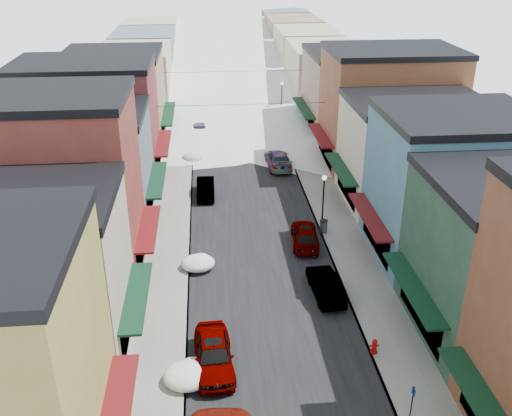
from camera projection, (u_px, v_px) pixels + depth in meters
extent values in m
cube|color=black|center=(232.00, 110.00, 75.50)|extent=(10.00, 160.00, 0.01)
cube|color=gray|center=(182.00, 111.00, 74.93)|extent=(3.20, 160.00, 0.15)
cube|color=gray|center=(282.00, 109.00, 76.00)|extent=(3.20, 160.00, 0.15)
cube|color=slate|center=(194.00, 111.00, 75.06)|extent=(0.10, 160.00, 0.15)
cube|color=slate|center=(270.00, 109.00, 75.88)|extent=(0.10, 160.00, 0.15)
cube|color=#5D0F12|center=(116.00, 415.00, 23.15)|extent=(1.20, 7.22, 0.15)
cube|color=#C1B79C|center=(26.00, 281.00, 29.78)|extent=(10.00, 8.00, 9.00)
cube|color=black|center=(9.00, 198.00, 27.74)|extent=(10.20, 8.20, 0.50)
cube|color=black|center=(136.00, 296.00, 30.79)|extent=(1.20, 6.80, 0.15)
cube|color=maroon|center=(48.00, 193.00, 36.29)|extent=(11.00, 8.00, 12.00)
cube|color=black|center=(31.00, 97.00, 33.60)|extent=(11.20, 8.20, 0.50)
cube|color=#5D0F12|center=(148.00, 228.00, 37.99)|extent=(1.20, 6.80, 0.15)
cube|color=slate|center=(84.00, 170.00, 44.73)|extent=(10.00, 9.00, 8.50)
cube|color=black|center=(76.00, 114.00, 42.79)|extent=(10.20, 9.20, 0.50)
cube|color=black|center=(157.00, 180.00, 45.63)|extent=(1.20, 7.65, 0.15)
cube|color=maroon|center=(89.00, 124.00, 52.31)|extent=(12.00, 9.00, 10.50)
cube|color=black|center=(81.00, 63.00, 49.95)|extent=(12.20, 9.20, 0.50)
cube|color=#5D0F12|center=(163.00, 143.00, 53.72)|extent=(1.20, 7.65, 0.15)
cube|color=#938160|center=(115.00, 101.00, 61.60)|extent=(10.00, 11.00, 9.50)
cube|color=black|center=(110.00, 54.00, 59.45)|extent=(10.20, 11.20, 0.50)
cube|color=black|center=(168.00, 114.00, 62.72)|extent=(1.20, 9.35, 0.15)
cube|color=black|center=(487.00, 408.00, 23.47)|extent=(1.20, 7.65, 0.15)
cube|color=black|center=(413.00, 287.00, 31.57)|extent=(1.20, 7.65, 0.15)
cube|color=teal|center=(451.00, 189.00, 39.34)|extent=(10.00, 9.00, 10.00)
cube|color=black|center=(463.00, 116.00, 37.09)|extent=(10.20, 9.20, 0.50)
cube|color=#5D0F12|center=(369.00, 216.00, 39.66)|extent=(1.20, 7.65, 0.15)
cube|color=beige|center=(413.00, 155.00, 47.80)|extent=(11.00, 9.00, 8.50)
cube|color=black|center=(419.00, 102.00, 45.87)|extent=(11.20, 9.20, 0.50)
cube|color=black|center=(341.00, 169.00, 47.76)|extent=(1.20, 7.65, 0.15)
cube|color=brown|center=(388.00, 111.00, 55.40)|extent=(12.00, 9.00, 11.00)
cube|color=black|center=(394.00, 50.00, 52.93)|extent=(12.20, 9.20, 0.50)
cube|color=#5D0F12|center=(320.00, 135.00, 55.85)|extent=(1.20, 7.65, 0.15)
cube|color=#8D745C|center=(352.00, 95.00, 64.74)|extent=(10.00, 11.00, 9.00)
cube|color=black|center=(356.00, 53.00, 62.70)|extent=(10.20, 11.20, 0.50)
cube|color=black|center=(303.00, 108.00, 64.85)|extent=(1.20, 9.35, 0.15)
cube|color=gray|center=(136.00, 79.00, 74.57)|extent=(9.00, 13.00, 8.00)
cube|color=gray|center=(324.00, 75.00, 76.59)|extent=(9.00, 13.00, 8.00)
cube|color=gray|center=(145.00, 58.00, 87.16)|extent=(9.00, 13.00, 8.00)
cube|color=gray|center=(306.00, 56.00, 89.18)|extent=(9.00, 13.00, 8.00)
cube|color=gray|center=(152.00, 43.00, 99.75)|extent=(9.00, 13.00, 8.00)
cube|color=gray|center=(293.00, 41.00, 101.77)|extent=(9.00, 13.00, 8.00)
cube|color=gray|center=(157.00, 31.00, 112.34)|extent=(9.00, 13.00, 8.00)
cube|color=gray|center=(283.00, 30.00, 114.36)|extent=(9.00, 13.00, 8.00)
cylinder|color=black|center=(242.00, 104.00, 54.85)|extent=(16.40, 0.04, 0.04)
cylinder|color=black|center=(233.00, 71.00, 68.34)|extent=(16.40, 0.04, 0.04)
imported|color=#9FA0A7|center=(214.00, 354.00, 30.08)|extent=(2.28, 5.09, 1.70)
imported|color=black|center=(206.00, 189.00, 50.22)|extent=(1.57, 4.39, 1.44)
imported|color=#AFB1B8|center=(199.00, 132.00, 64.74)|extent=(2.35, 5.39, 1.54)
imported|color=black|center=(326.00, 285.00, 36.26)|extent=(1.86, 4.69, 1.52)
imported|color=#9DA1A6|center=(305.00, 235.00, 42.24)|extent=(2.32, 4.91, 1.62)
imported|color=black|center=(278.00, 159.00, 56.60)|extent=(2.43, 5.65, 1.62)
imported|color=#ADAFB6|center=(217.00, 125.00, 67.22)|extent=(2.06, 4.31, 1.42)
imported|color=silver|center=(238.00, 83.00, 86.60)|extent=(2.58, 4.93, 1.33)
cylinder|color=#A60809|center=(374.00, 352.00, 31.23)|extent=(0.39, 0.39, 0.11)
cylinder|color=#A60809|center=(374.00, 347.00, 31.11)|extent=(0.27, 0.27, 0.69)
sphere|color=#A60809|center=(375.00, 342.00, 30.94)|extent=(0.30, 0.30, 0.30)
cylinder|color=#A60809|center=(374.00, 346.00, 31.06)|extent=(0.52, 0.11, 0.11)
cylinder|color=black|center=(412.00, 404.00, 26.33)|extent=(0.06, 0.06, 2.15)
cube|color=navy|center=(414.00, 392.00, 25.99)|extent=(0.08, 0.29, 0.39)
cylinder|color=#595C5E|center=(324.00, 227.00, 43.78)|extent=(0.57, 0.57, 0.99)
cylinder|color=black|center=(324.00, 221.00, 43.56)|extent=(0.62, 0.62, 0.07)
cylinder|color=black|center=(322.00, 228.00, 44.54)|extent=(0.31, 0.31, 0.10)
cylinder|color=black|center=(323.00, 205.00, 43.67)|extent=(0.12, 0.12, 4.13)
sphere|color=white|center=(324.00, 178.00, 42.72)|extent=(0.37, 0.37, 0.37)
cylinder|color=black|center=(281.00, 119.00, 71.39)|extent=(0.32, 0.32, 0.11)
cylinder|color=black|center=(282.00, 102.00, 70.49)|extent=(0.13, 0.13, 4.31)
sphere|color=white|center=(282.00, 83.00, 69.49)|extent=(0.39, 0.39, 0.39)
ellipsoid|color=white|center=(188.00, 376.00, 29.03)|extent=(2.52, 2.14, 1.07)
ellipsoid|color=white|center=(192.00, 364.00, 30.24)|extent=(1.08, 0.97, 0.54)
ellipsoid|color=white|center=(198.00, 263.00, 39.15)|extent=(2.35, 1.99, 0.99)
ellipsoid|color=white|center=(201.00, 257.00, 40.35)|extent=(1.00, 0.90, 0.50)
ellipsoid|color=white|center=(194.00, 156.00, 58.33)|extent=(2.25, 1.91, 0.95)
ellipsoid|color=white|center=(196.00, 154.00, 59.53)|extent=(0.96, 0.87, 0.48)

